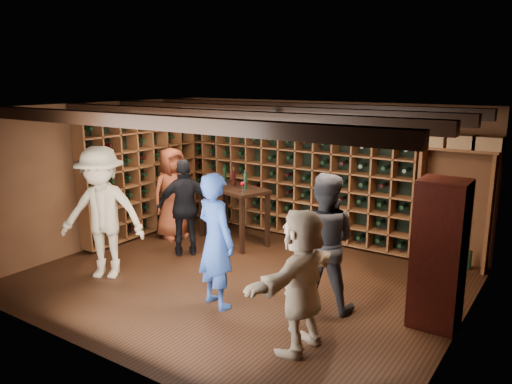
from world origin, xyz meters
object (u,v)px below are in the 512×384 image
Objects in this scene: tasting_table at (233,194)px; guest_beige at (301,281)px; display_cabinet at (438,257)px; man_blue_shirt at (216,241)px; guest_red_floral at (173,193)px; guest_khaki at (102,213)px; man_grey_suit at (323,242)px; guest_woman_black at (186,208)px.

guest_beige is at bearing -25.68° from tasting_table.
display_cabinet is 1.00× the size of man_blue_shirt.
guest_red_floral is 0.86× the size of guest_khaki.
guest_khaki is at bearing 21.70° from man_blue_shirt.
man_grey_suit is 2.83m from guest_woman_black.
guest_red_floral is 1.04× the size of guest_woman_black.
guest_khaki reaches higher than man_grey_suit.
display_cabinet is 4.04m from tasting_table.
man_blue_shirt is 3.03m from guest_red_floral.
guest_red_floral is at bearing -141.76° from tasting_table.
guest_khaki is at bearing -88.12° from guest_beige.
guest_woman_black is at bearing 177.13° from display_cabinet.
guest_khaki reaches higher than guest_red_floral.
guest_khaki reaches higher than display_cabinet.
man_grey_suit is 1.09× the size of guest_woman_black.
man_grey_suit is 1.11× the size of guest_beige.
guest_red_floral is at bearing -114.03° from guest_beige.
guest_beige is 1.07× the size of tasting_table.
guest_khaki is 2.46m from tasting_table.
guest_red_floral reaches higher than tasting_table.
guest_khaki is (-1.98, -0.15, 0.10)m from man_blue_shirt.
tasting_table is at bearing 48.56° from guest_khaki.
display_cabinet is 1.10× the size of guest_beige.
guest_beige is (-1.06, -1.38, -0.06)m from display_cabinet.
display_cabinet is at bearing -84.23° from guest_red_floral.
guest_khaki is 3.42m from guest_beige.
guest_khaki reaches higher than tasting_table.
guest_red_floral is (-3.60, 1.12, -0.05)m from man_grey_suit.
man_grey_suit reaches higher than display_cabinet.
guest_khaki is at bearing 30.55° from guest_woman_black.
man_grey_suit is (-1.32, -0.34, 0.03)m from display_cabinet.
guest_woman_black is 0.83× the size of guest_khaki.
display_cabinet is at bearing -140.31° from man_blue_shirt.
guest_woman_black is at bearing -112.38° from guest_beige.
man_grey_suit is at bearing 124.23° from guest_woman_black.
guest_woman_black is 3.43m from guest_beige.
man_grey_suit is (1.17, 0.69, 0.01)m from man_blue_shirt.
tasting_table is (-3.86, 1.19, 0.03)m from display_cabinet.
display_cabinet is 0.99× the size of man_grey_suit.
tasting_table is at bearing -53.96° from guest_red_floral.
guest_beige is (1.43, -0.35, -0.09)m from man_blue_shirt.
man_grey_suit is 1.05× the size of guest_red_floral.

